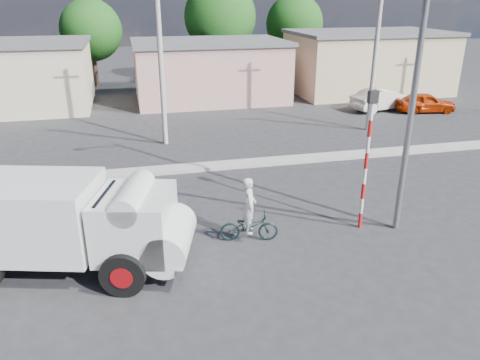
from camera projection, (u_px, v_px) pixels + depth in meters
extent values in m
plane|color=#29292C|center=(278.00, 264.00, 12.85)|extent=(120.00, 120.00, 0.00)
cube|color=#99968E|center=(221.00, 165.00, 20.05)|extent=(40.00, 0.80, 0.16)
cylinder|color=black|center=(21.00, 230.00, 13.50)|extent=(1.18, 0.62, 1.13)
cylinder|color=#A10B10|center=(21.00, 230.00, 13.50)|extent=(0.63, 0.51, 0.55)
cylinder|color=black|center=(123.00, 275.00, 11.37)|extent=(1.18, 0.62, 1.13)
cylinder|color=#A10B10|center=(123.00, 275.00, 11.37)|extent=(0.63, 0.51, 0.55)
cylinder|color=black|center=(144.00, 233.00, 13.37)|extent=(1.18, 0.62, 1.13)
cylinder|color=#A10B10|center=(144.00, 233.00, 13.37)|extent=(0.63, 0.51, 0.55)
cube|color=black|center=(65.00, 248.00, 12.41)|extent=(4.91, 2.57, 0.18)
cube|color=silver|center=(25.00, 215.00, 12.09)|extent=(4.17, 3.18, 1.90)
cube|color=silver|center=(135.00, 222.00, 12.04)|extent=(2.35, 2.53, 1.59)
cylinder|color=silver|center=(170.00, 239.00, 12.18)|extent=(1.66, 2.33, 1.13)
cylinder|color=silver|center=(133.00, 197.00, 11.78)|extent=(1.26, 2.22, 0.72)
cube|color=silver|center=(186.00, 253.00, 12.32)|extent=(0.74, 2.16, 0.29)
cube|color=black|center=(106.00, 206.00, 11.90)|extent=(0.55, 1.70, 0.72)
imported|color=black|center=(249.00, 227.00, 13.95)|extent=(1.82, 0.93, 0.91)
imported|color=silver|center=(249.00, 214.00, 13.81)|extent=(0.53, 0.69, 1.71)
imported|color=silver|center=(382.00, 99.00, 29.79)|extent=(4.40, 2.40, 1.37)
imported|color=#A42603|center=(425.00, 102.00, 29.24)|extent=(3.81, 2.03, 1.23)
cylinder|color=red|center=(360.00, 220.00, 14.81)|extent=(0.11, 0.11, 0.50)
cylinder|color=white|center=(362.00, 206.00, 14.63)|extent=(0.11, 0.11, 0.50)
cylinder|color=red|center=(363.00, 191.00, 14.44)|extent=(0.11, 0.11, 0.50)
cylinder|color=white|center=(365.00, 176.00, 14.26)|extent=(0.11, 0.11, 0.50)
cylinder|color=red|center=(366.00, 161.00, 14.07)|extent=(0.11, 0.11, 0.50)
cylinder|color=white|center=(368.00, 145.00, 13.89)|extent=(0.11, 0.11, 0.50)
cylinder|color=red|center=(370.00, 128.00, 13.70)|extent=(0.11, 0.11, 0.50)
cylinder|color=white|center=(371.00, 112.00, 13.52)|extent=(0.11, 0.11, 0.50)
cube|color=black|center=(373.00, 97.00, 13.36)|extent=(0.28, 0.18, 0.36)
cylinder|color=slate|center=(415.00, 86.00, 13.21)|extent=(0.18, 0.18, 9.00)
cube|color=tan|center=(209.00, 72.00, 32.47)|extent=(10.00, 7.00, 3.80)
cube|color=#59595B|center=(209.00, 42.00, 31.72)|extent=(10.30, 7.30, 0.24)
cube|color=tan|center=(367.00, 63.00, 34.99)|extent=(11.00, 7.00, 4.20)
cube|color=#59595B|center=(370.00, 32.00, 34.17)|extent=(11.30, 7.30, 0.24)
cylinder|color=#38281E|center=(95.00, 64.00, 37.12)|extent=(0.36, 0.36, 3.47)
sphere|color=#245F1C|center=(91.00, 30.00, 36.16)|extent=(4.71, 4.71, 4.71)
cylinder|color=#38281E|center=(221.00, 58.00, 38.25)|extent=(0.36, 0.36, 4.20)
sphere|color=#245F1C|center=(220.00, 17.00, 37.08)|extent=(5.70, 5.70, 5.70)
cylinder|color=#38281E|center=(293.00, 56.00, 41.68)|extent=(0.36, 0.36, 3.64)
sphere|color=#245F1C|center=(294.00, 24.00, 40.67)|extent=(4.94, 4.94, 4.94)
cylinder|color=#99968E|center=(161.00, 61.00, 21.79)|extent=(0.24, 0.24, 8.00)
cylinder|color=#99968E|center=(375.00, 55.00, 24.17)|extent=(0.24, 0.24, 8.00)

